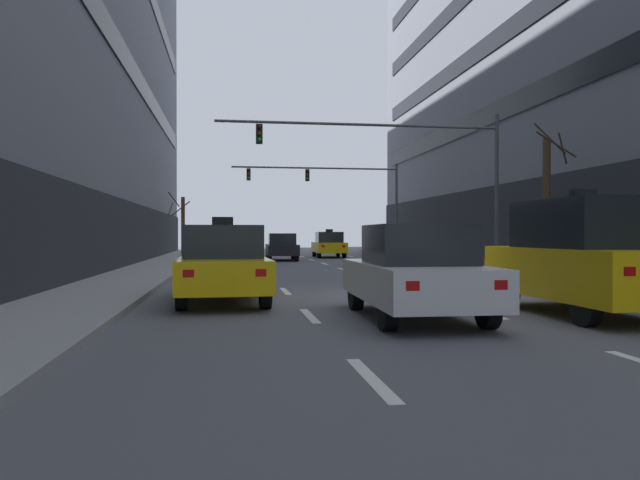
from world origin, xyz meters
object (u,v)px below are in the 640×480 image
traffic_signal_0 (411,157)px  street_tree_2 (547,201)px  traffic_signal_1 (339,186)px  pedestrian_1 (596,248)px  taxi_driving_2 (583,257)px  car_driving_3 (282,247)px  car_driving_1 (415,272)px  street_tree_0 (182,224)px  taxi_driving_4 (222,265)px  taxi_driving_6 (227,245)px  taxi_driving_5 (329,245)px  car_driving_0 (435,258)px

traffic_signal_0 → street_tree_2: 6.10m
traffic_signal_1 → pedestrian_1: (5.69, -22.33, -3.98)m
taxi_driving_2 → car_driving_3: taxi_driving_2 is taller
taxi_driving_2 → traffic_signal_0: bearing=84.8°
car_driving_3 → pedestrian_1: pedestrian_1 is taller
traffic_signal_1 → traffic_signal_0: bearing=-89.2°
car_driving_1 → street_tree_0: size_ratio=1.10×
street_tree_2 → taxi_driving_4: bearing=-144.1°
taxi_driving_4 → taxi_driving_2: bearing=-24.7°
traffic_signal_1 → street_tree_2: size_ratio=2.07×
traffic_signal_1 → taxi_driving_2: bearing=-92.1°
taxi_driving_4 → street_tree_2: street_tree_2 is taller
taxi_driving_6 → traffic_signal_1: (7.93, -0.02, 4.19)m
car_driving_3 → traffic_signal_0: traffic_signal_0 is taller
car_driving_3 → traffic_signal_0: (4.99, -9.33, 4.20)m
taxi_driving_5 → pedestrian_1: 20.21m
car_driving_0 → taxi_driving_2: taxi_driving_2 is taller
taxi_driving_2 → car_driving_3: bearing=98.1°
taxi_driving_2 → taxi_driving_5: (-0.08, 29.22, -0.25)m
car_driving_1 → taxi_driving_6: taxi_driving_6 is taller
traffic_signal_1 → pedestrian_1: 23.39m
taxi_driving_2 → street_tree_0: size_ratio=1.09×
taxi_driving_4 → taxi_driving_6: 29.50m
taxi_driving_5 → traffic_signal_1: 5.49m
taxi_driving_6 → pedestrian_1: (13.63, -22.36, 0.21)m
taxi_driving_6 → street_tree_2: bearing=-57.5°
street_tree_0 → street_tree_2: size_ratio=0.71×
car_driving_0 → car_driving_3: 17.36m
car_driving_0 → street_tree_2: (6.25, 4.40, 2.12)m
car_driving_0 → street_tree_0: 23.53m
traffic_signal_0 → taxi_driving_6: bearing=115.8°
taxi_driving_4 → street_tree_2: bearing=35.9°
car_driving_0 → taxi_driving_5: taxi_driving_5 is taller
taxi_driving_2 → car_driving_0: bearing=90.9°
car_driving_3 → taxi_driving_5: size_ratio=0.94×
car_driving_3 → traffic_signal_1: bearing=57.8°
taxi_driving_4 → pedestrian_1: bearing=27.7°
taxi_driving_4 → street_tree_0: bearing=96.2°
car_driving_1 → traffic_signal_1: (4.48, 32.64, 4.15)m
pedestrian_1 → taxi_driving_5: bearing=110.2°
taxi_driving_2 → taxi_driving_4: taxi_driving_2 is taller
taxi_driving_2 → taxi_driving_6: (-6.74, 32.61, -0.30)m
car_driving_1 → taxi_driving_5: 29.45m
car_driving_0 → street_tree_0: street_tree_0 is taller
car_driving_0 → car_driving_1: bearing=-111.4°
car_driving_1 → taxi_driving_6: 32.84m
street_tree_2 → traffic_signal_0: bearing=145.0°
pedestrian_1 → taxi_driving_2: bearing=-123.9°
car_driving_0 → taxi_driving_2: bearing=-89.1°
taxi_driving_6 → car_driving_0: bearing=-74.9°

